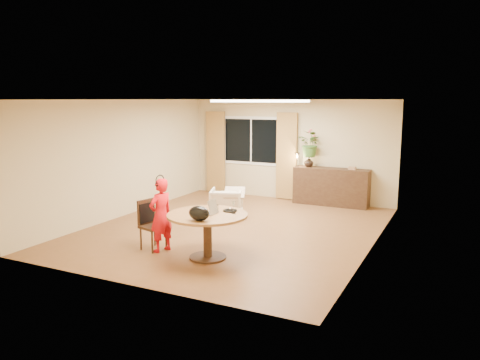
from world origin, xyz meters
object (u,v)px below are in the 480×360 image
at_px(dining_chair, 153,225).
at_px(sideboard, 331,187).
at_px(dining_table, 207,223).
at_px(armchair, 226,203).
at_px(child, 161,215).

relative_size(dining_chair, sideboard, 0.47).
bearing_deg(dining_table, dining_chair, -179.11).
bearing_deg(dining_chair, armchair, 102.46).
distance_m(dining_table, armchair, 2.78).
bearing_deg(armchair, child, 70.82).
xyz_separation_m(child, sideboard, (1.69, 4.81, -0.18)).
bearing_deg(sideboard, dining_table, -99.35).
distance_m(child, armchair, 2.63).
bearing_deg(armchair, sideboard, -150.23).
height_order(dining_table, child, child).
height_order(dining_table, dining_chair, dining_chair).
bearing_deg(dining_chair, sideboard, 83.13).
xyz_separation_m(dining_chair, armchair, (0.09, 2.59, -0.12)).
distance_m(dining_chair, child, 0.28).
xyz_separation_m(dining_table, child, (-0.90, -0.03, 0.05)).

